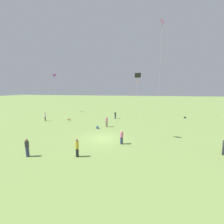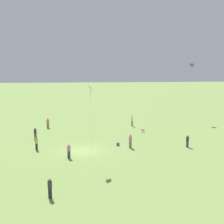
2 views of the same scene
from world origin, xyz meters
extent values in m
plane|color=#7A994C|center=(0.00, 0.00, 0.00)|extent=(240.00, 240.00, 0.00)
cylinder|color=#232328|center=(-12.92, 2.50, 0.43)|extent=(0.42, 0.42, 0.85)
cylinder|color=#333338|center=(-12.92, 2.50, 1.15)|extent=(0.49, 0.49, 0.59)
sphere|color=beige|center=(-12.92, 2.50, 1.56)|extent=(0.24, 0.24, 0.24)
cylinder|color=#333D5B|center=(0.51, -13.15, 0.39)|extent=(0.43, 0.43, 0.78)
cylinder|color=#333338|center=(0.51, -13.15, 1.06)|extent=(0.51, 0.51, 0.57)
sphere|color=beige|center=(0.51, -13.15, 1.47)|extent=(0.24, 0.24, 0.24)
cylinder|color=#847056|center=(13.88, -8.15, 0.44)|extent=(0.38, 0.38, 0.89)
cylinder|color=white|center=(13.88, -8.15, 1.20)|extent=(0.45, 0.45, 0.63)
sphere|color=#A87A56|center=(13.88, -8.15, 1.64)|extent=(0.24, 0.24, 0.24)
cylinder|color=#847056|center=(13.49, 5.65, 0.40)|extent=(0.47, 0.47, 0.79)
cylinder|color=orange|center=(13.49, 5.65, 1.11)|extent=(0.55, 0.55, 0.64)
sphere|color=beige|center=(13.49, 5.65, 1.55)|extent=(0.24, 0.24, 0.24)
cylinder|color=#847056|center=(0.75, -5.93, 0.47)|extent=(0.48, 0.48, 0.94)
cylinder|color=pink|center=(0.75, -5.93, 1.22)|extent=(0.57, 0.57, 0.56)
sphere|color=tan|center=(0.75, -5.93, 1.62)|extent=(0.24, 0.24, 0.24)
cylinder|color=#232328|center=(0.95, 5.60, 0.41)|extent=(0.35, 0.35, 0.82)
cylinder|color=gold|center=(0.95, 5.60, 1.16)|extent=(0.42, 0.42, 0.69)
sphere|color=brown|center=(0.95, 5.60, 1.63)|extent=(0.24, 0.24, 0.24)
cylinder|color=#333D5B|center=(5.62, 6.45, 0.47)|extent=(0.33, 0.33, 0.94)
cylinder|color=#333338|center=(5.62, 6.45, 1.24)|extent=(0.39, 0.39, 0.59)
sphere|color=#A87A56|center=(5.62, 6.45, 1.65)|extent=(0.24, 0.24, 0.24)
cylinder|color=#333D5B|center=(-2.75, 1.51, 0.42)|extent=(0.46, 0.46, 0.84)
cylinder|color=pink|center=(-2.75, 1.51, 1.11)|extent=(0.54, 0.54, 0.55)
sphere|color=beige|center=(-2.75, 1.51, 1.51)|extent=(0.24, 0.24, 0.24)
cube|color=black|center=(-4.37, -0.96, 8.02)|extent=(0.79, 0.63, 0.52)
cylinder|color=orange|center=(-4.37, -0.96, 7.41)|extent=(0.04, 0.04, 0.77)
cylinder|color=silver|center=(-4.37, -0.96, 4.01)|extent=(0.01, 0.01, 8.02)
cube|color=purple|center=(18.27, -19.51, 10.02)|extent=(0.94, 0.94, 0.58)
cylinder|color=#E54C99|center=(18.27, -19.51, 9.33)|extent=(0.04, 0.04, 0.92)
cylinder|color=silver|center=(18.27, -19.51, 5.01)|extent=(0.01, 0.01, 10.02)
cylinder|color=tan|center=(9.26, -9.06, 0.37)|extent=(0.56, 0.45, 0.26)
sphere|color=tan|center=(8.97, -9.21, 0.41)|extent=(0.24, 0.24, 0.24)
cylinder|color=tan|center=(9.26, -9.06, 0.12)|extent=(0.12, 0.12, 0.24)
cube|color=#33518C|center=(1.95, -4.51, 0.19)|extent=(0.33, 0.40, 0.39)
camera|label=1|loc=(-4.83, 18.13, 6.40)|focal=24.00mm
camera|label=2|loc=(-36.54, -0.34, 10.77)|focal=50.00mm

